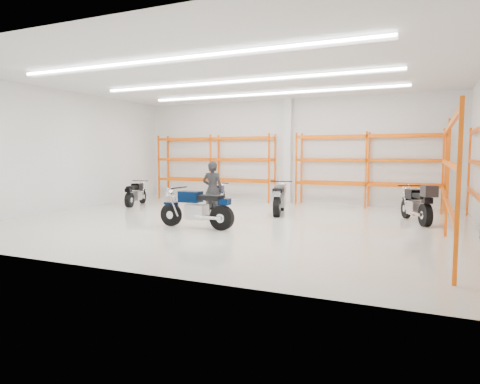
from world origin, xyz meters
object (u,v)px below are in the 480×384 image
at_px(motorcycle_back_b, 217,197).
at_px(standing_man, 213,189).
at_px(motorcycle_main, 199,209).
at_px(structural_column, 288,151).
at_px(motorcycle_back_d, 418,204).
at_px(motorcycle_back_a, 135,194).
at_px(motorcycle_back_c, 279,199).

bearing_deg(motorcycle_back_b, standing_man, -66.34).
distance_m(motorcycle_main, structural_column, 7.52).
bearing_deg(motorcycle_back_d, standing_man, -167.03).
distance_m(motorcycle_back_d, standing_man, 6.48).
height_order(motorcycle_back_a, motorcycle_back_d, motorcycle_back_d).
relative_size(motorcycle_back_c, motorcycle_back_d, 1.00).
bearing_deg(motorcycle_main, motorcycle_back_d, 31.83).
xyz_separation_m(motorcycle_back_c, standing_man, (-1.79, -1.64, 0.40)).
distance_m(motorcycle_back_b, motorcycle_back_d, 7.38).
relative_size(motorcycle_back_c, standing_man, 1.23).
bearing_deg(structural_column, motorcycle_back_d, -35.38).
xyz_separation_m(motorcycle_back_d, structural_column, (-5.36, 3.81, 1.66)).
height_order(motorcycle_back_a, motorcycle_back_b, motorcycle_back_a).
distance_m(motorcycle_main, motorcycle_back_d, 6.66).
relative_size(motorcycle_main, structural_column, 0.53).
bearing_deg(structural_column, motorcycle_back_a, -145.96).
bearing_deg(motorcycle_main, motorcycle_back_c, 72.89).
xyz_separation_m(motorcycle_back_a, motorcycle_back_b, (3.41, 0.71, -0.02)).
relative_size(motorcycle_main, motorcycle_back_d, 1.03).
bearing_deg(standing_man, motorcycle_main, 95.33).
bearing_deg(motorcycle_back_c, structural_column, 103.18).
xyz_separation_m(motorcycle_back_d, standing_man, (-6.30, -1.45, 0.35)).
xyz_separation_m(motorcycle_back_b, structural_column, (1.96, 2.92, 1.80)).
xyz_separation_m(motorcycle_main, structural_column, (0.29, 7.32, 1.71)).
xyz_separation_m(motorcycle_back_b, motorcycle_back_d, (7.32, -0.88, 0.14)).
relative_size(motorcycle_back_b, motorcycle_back_c, 0.84).
bearing_deg(structural_column, motorcycle_main, -92.30).
bearing_deg(structural_column, motorcycle_back_c, -76.82).
bearing_deg(structural_column, motorcycle_back_b, -123.87).
bearing_deg(motorcycle_back_b, motorcycle_back_a, -168.28).
distance_m(motorcycle_main, motorcycle_back_c, 3.88).
bearing_deg(motorcycle_back_a, motorcycle_back_b, 11.72).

